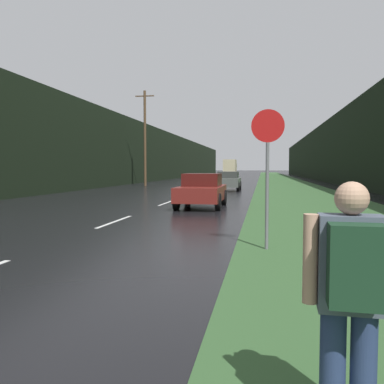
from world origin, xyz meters
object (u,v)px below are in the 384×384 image
(hitchhiker_with_backpack, at_px, (351,295))
(car_passing_far, at_px, (228,181))
(stop_sign, at_px, (267,165))
(car_passing_near, at_px, (202,190))
(delivery_truck, at_px, (230,168))

(hitchhiker_with_backpack, distance_m, car_passing_far, 28.43)
(stop_sign, bearing_deg, car_passing_near, 106.79)
(stop_sign, xyz_separation_m, car_passing_near, (-2.67, 8.85, -1.03))
(car_passing_far, relative_size, delivery_truck, 0.60)
(delivery_truck, bearing_deg, car_passing_far, -85.70)
(car_passing_far, xyz_separation_m, delivery_truck, (-4.03, 53.60, 1.07))
(stop_sign, distance_m, car_passing_far, 22.53)
(car_passing_near, distance_m, car_passing_far, 13.49)
(hitchhiker_with_backpack, xyz_separation_m, car_passing_far, (-3.10, 28.26, -0.21))
(car_passing_near, xyz_separation_m, car_passing_far, (0.00, 13.49, -0.01))
(stop_sign, xyz_separation_m, hitchhiker_with_backpack, (0.43, -5.91, -0.83))
(hitchhiker_with_backpack, bearing_deg, car_passing_far, 98.89)
(stop_sign, xyz_separation_m, car_passing_far, (-2.67, 22.35, -1.04))
(hitchhiker_with_backpack, relative_size, car_passing_near, 0.40)
(car_passing_near, bearing_deg, delivery_truck, -86.56)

